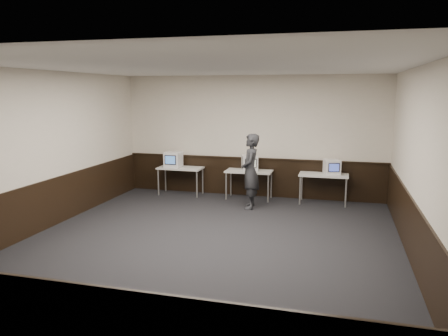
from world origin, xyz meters
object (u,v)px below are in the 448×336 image
object	(u,v)px
desk_left	(180,170)
person	(250,171)
emac_right	(332,167)
desk_right	(324,177)
emac_left	(173,159)
emac_center	(250,163)
desk_center	(249,173)

from	to	relation	value
desk_left	person	distance (m)	2.31
desk_left	emac_right	size ratio (longest dim) A/B	2.53
desk_right	emac_left	xyz separation A→B (m)	(-3.99, -0.03, 0.28)
desk_left	emac_center	world-z (taller)	emac_center
emac_left	emac_center	distance (m)	2.10
emac_right	person	size ratio (longest dim) A/B	0.26
desk_center	emac_right	world-z (taller)	emac_right
desk_left	emac_right	distance (m)	4.00
desk_left	desk_right	distance (m)	3.80
desk_center	desk_right	world-z (taller)	same
desk_right	emac_center	distance (m)	1.91
desk_left	desk_center	size ratio (longest dim) A/B	1.00
emac_left	emac_right	size ratio (longest dim) A/B	0.97
desk_left	desk_center	bearing A→B (deg)	0.00
desk_left	emac_left	world-z (taller)	emac_left
desk_center	person	distance (m)	0.95
desk_left	emac_left	bearing A→B (deg)	-172.00
desk_left	desk_center	distance (m)	1.90
desk_left	emac_center	size ratio (longest dim) A/B	2.30
desk_center	desk_right	size ratio (longest dim) A/B	1.00
desk_right	emac_left	distance (m)	4.00
desk_left	desk_right	size ratio (longest dim) A/B	1.00
person	desk_right	bearing A→B (deg)	108.50
desk_center	emac_right	size ratio (longest dim) A/B	2.53
desk_right	person	xyz separation A→B (m)	(-1.68, -0.90, 0.22)
desk_right	emac_right	distance (m)	0.32
desk_center	person	world-z (taller)	person
desk_center	person	bearing A→B (deg)	-76.26
desk_right	desk_left	bearing A→B (deg)	180.00
desk_center	emac_center	xyz separation A→B (m)	(0.01, 0.03, 0.27)
emac_left	emac_right	distance (m)	4.18
desk_right	emac_right	bearing A→B (deg)	7.79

